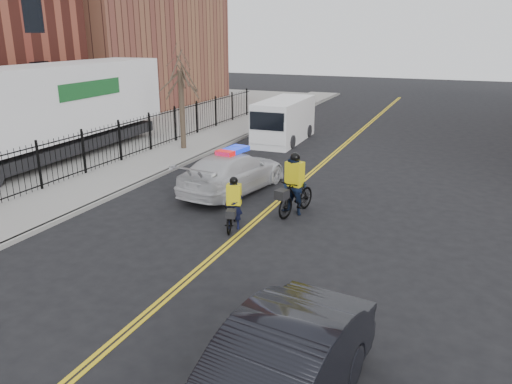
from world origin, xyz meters
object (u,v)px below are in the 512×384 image
Objects in this scene: police_cruiser at (233,172)px; dark_sedan at (274,379)px; semi_trailer at (52,107)px; cyclist_near at (234,211)px; cyclist_far at (294,190)px; cargo_van at (283,122)px.

dark_sedan is (5.89, -10.94, 0.04)m from police_cruiser.
cyclist_near is (12.00, -4.88, -2.00)m from semi_trailer.
cyclist_near is at bearing -24.21° from semi_trailer.
cyclist_near is 2.43m from cyclist_far.
cargo_van reaches higher than police_cruiser.
cyclist_far reaches higher than police_cruiser.
police_cruiser is at bearing -9.41° from semi_trailer.
dark_sedan is 0.34× the size of semi_trailer.
cyclist_far is at bearing -69.60° from cargo_van.
cyclist_far is (13.34, -2.87, -1.74)m from semi_trailer.
police_cruiser is 3.06× the size of cyclist_near.
semi_trailer is (-16.17, 12.26, 1.76)m from dark_sedan.
police_cruiser is at bearing 124.90° from dark_sedan.
semi_trailer is at bearing -178.60° from cyclist_far.
dark_sedan is at bearing -76.54° from cyclist_near.
cyclist_far reaches higher than dark_sedan.
police_cruiser is 1.12× the size of dark_sedan.
cargo_van is (-7.27, 20.57, 0.33)m from dark_sedan.
police_cruiser is at bearing 99.73° from cyclist_near.
cyclist_far is (-2.83, 9.39, 0.03)m from dark_sedan.
dark_sedan is 9.81m from cyclist_far.
semi_trailer is at bearing 0.92° from police_cruiser.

